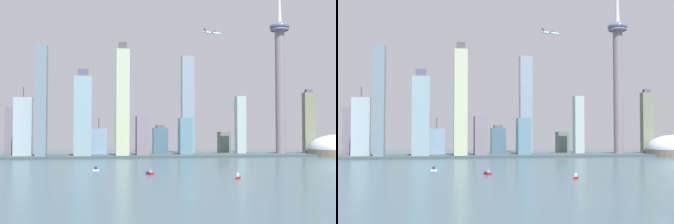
# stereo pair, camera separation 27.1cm
# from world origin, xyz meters

# --- Properties ---
(ground_plane) EXTENTS (6000.00, 6000.00, 0.00)m
(ground_plane) POSITION_xyz_m (0.00, 0.00, 0.00)
(ground_plane) COLOR #425F6B
(waterfront_pier) EXTENTS (714.74, 77.61, 3.81)m
(waterfront_pier) POSITION_xyz_m (0.00, 518.97, 1.91)
(waterfront_pier) COLOR #405255
(waterfront_pier) RESTS_ON ground
(observation_tower) EXTENTS (33.67, 33.67, 331.68)m
(observation_tower) POSITION_xyz_m (205.11, 527.61, 151.08)
(observation_tower) COLOR gray
(observation_tower) RESTS_ON ground
(stadium_dome) EXTENTS (94.27, 94.27, 47.48)m
(stadium_dome) POSITION_xyz_m (291.08, 498.81, 10.46)
(stadium_dome) COLOR gray
(stadium_dome) RESTS_ON ground
(skyscraper_0) EXTENTS (15.83, 26.81, 171.09)m
(skyscraper_0) POSITION_xyz_m (-187.32, 500.00, 85.54)
(skyscraper_0) COLOR slate
(skyscraper_0) RESTS_ON ground
(skyscraper_1) EXTENTS (27.60, 14.52, 109.48)m
(skyscraper_1) POSITION_xyz_m (-216.54, 517.88, 46.69)
(skyscraper_1) COLOR #A4BFC9
(skyscraper_1) RESTS_ON ground
(skyscraper_2) EXTENTS (20.93, 23.19, 62.76)m
(skyscraper_2) POSITION_xyz_m (38.82, 523.81, 31.38)
(skyscraper_2) COLOR #5C889E
(skyscraper_2) RESTS_ON ground
(skyscraper_3) EXTENTS (19.68, 12.45, 114.31)m
(skyscraper_3) POSITION_xyz_m (260.21, 533.56, 55.24)
(skyscraper_3) COLOR gray
(skyscraper_3) RESTS_ON ground
(skyscraper_4) EXTENTS (26.70, 19.77, 137.32)m
(skyscraper_4) POSITION_xyz_m (-126.18, 505.89, 65.14)
(skyscraper_4) COLOR #86A7B4
(skyscraper_4) RESTS_ON ground
(skyscraper_5) EXTENTS (15.89, 16.32, 101.26)m
(skyscraper_5) POSITION_xyz_m (139.19, 543.34, 50.63)
(skyscraper_5) COLOR #A7C1B8
(skyscraper_5) RESTS_ON ground
(skyscraper_6) EXTENTS (19.84, 24.07, 40.18)m
(skyscraper_6) POSITION_xyz_m (130.76, 613.77, 20.09)
(skyscraper_6) COLOR slate
(skyscraper_6) RESTS_ON ground
(skyscraper_7) EXTENTS (20.57, 17.53, 180.15)m
(skyscraper_7) POSITION_xyz_m (-65.15, 502.98, 86.68)
(skyscraper_7) COLOR beige
(skyscraper_7) RESTS_ON ground
(skyscraper_8) EXTENTS (26.78, 18.18, 62.67)m
(skyscraper_8) POSITION_xyz_m (-101.28, 549.18, 22.83)
(skyscraper_8) COLOR #86A8CB
(skyscraper_8) RESTS_ON ground
(skyscraper_9) EXTENTS (22.53, 16.62, 179.99)m
(skyscraper_9) POSITION_xyz_m (61.80, 615.16, 89.99)
(skyscraper_9) COLOR #879DB0
(skyscraper_9) RESTS_ON ground
(skyscraper_10) EXTENTS (24.86, 26.27, 52.02)m
(skyscraper_10) POSITION_xyz_m (6.46, 588.95, 24.41)
(skyscraper_10) COLOR slate
(skyscraper_10) RESTS_ON ground
(skyscraper_11) EXTENTS (21.69, 13.50, 81.02)m
(skyscraper_11) POSITION_xyz_m (-241.38, 568.90, 40.51)
(skyscraper_11) COLOR slate
(skyscraper_11) RESTS_ON ground
(skyscraper_12) EXTENTS (19.55, 25.91, 65.37)m
(skyscraper_12) POSITION_xyz_m (-32.79, 516.47, 32.68)
(skyscraper_12) COLOR gray
(skyscraper_12) RESTS_ON ground
(boat_0) EXTENTS (6.86, 2.88, 4.26)m
(boat_0) POSITION_xyz_m (-106.94, 280.55, 1.52)
(boat_0) COLOR white
(boat_0) RESTS_ON ground
(boat_1) EXTENTS (7.08, 12.46, 4.23)m
(boat_1) POSITION_xyz_m (-55.66, 232.14, 1.55)
(boat_1) COLOR #B11725
(boat_1) RESTS_ON ground
(boat_2) EXTENTS (6.79, 9.03, 9.29)m
(boat_2) POSITION_xyz_m (15.94, 181.13, 1.72)
(boat_2) COLOR red
(boat_2) RESTS_ON ground
(airplane) EXTENTS (31.93, 31.46, 7.83)m
(airplane) POSITION_xyz_m (76.30, 493.04, 198.69)
(airplane) COLOR silver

